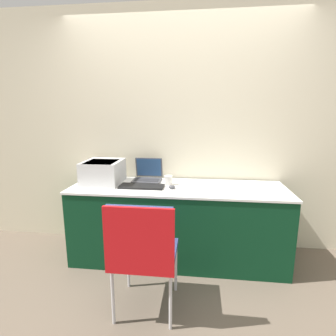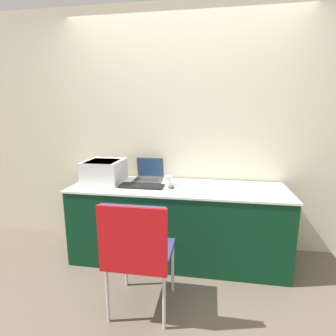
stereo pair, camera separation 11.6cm
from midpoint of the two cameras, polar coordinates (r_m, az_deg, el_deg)
ground_plane at (r=2.66m, az=2.40°, el=-22.37°), size 14.00×14.00×0.00m
wall_back at (r=2.90m, az=4.35°, el=8.02°), size 8.00×0.05×2.60m
table at (r=2.75m, az=3.32°, el=-11.85°), size 2.13×0.67×0.78m
printer at (r=2.82m, az=-12.55°, el=-0.53°), size 0.37×0.42×0.23m
laptop_left at (r=2.86m, az=-3.10°, el=-1.62°), size 0.30×0.28×0.24m
external_keyboard at (r=2.61m, az=-4.53°, el=-3.93°), size 0.44×0.18×0.02m
coffee_cup at (r=2.68m, az=1.33°, el=-2.68°), size 0.08×0.08×0.09m
mouse at (r=2.54m, az=2.04°, el=-4.18°), size 0.07×0.05×0.04m
chair at (r=1.94m, az=-4.92°, el=-16.73°), size 0.47×0.48×0.91m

